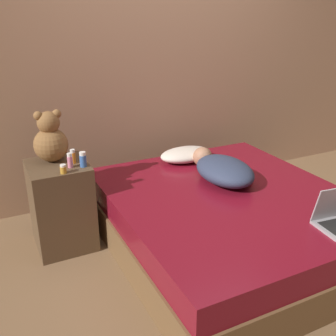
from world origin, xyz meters
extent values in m
plane|color=brown|center=(0.00, 0.00, 0.00)|extent=(12.00, 12.00, 0.00)
cube|color=tan|center=(0.00, 1.19, 1.30)|extent=(8.00, 0.06, 2.60)
cube|color=brown|center=(0.00, 0.00, 0.12)|extent=(1.61, 1.83, 0.24)
cube|color=maroon|center=(0.00, 0.00, 0.33)|extent=(1.58, 1.79, 0.18)
cube|color=brown|center=(-1.07, 0.56, 0.32)|extent=(0.40, 0.43, 0.64)
ellipsoid|color=beige|center=(0.03, 0.71, 0.48)|extent=(0.46, 0.28, 0.11)
ellipsoid|color=#2D3851|center=(0.08, 0.20, 0.51)|extent=(0.40, 0.56, 0.18)
sphere|color=#A87556|center=(0.10, 0.54, 0.50)|extent=(0.16, 0.16, 0.16)
cylinder|color=#A87556|center=(0.25, 0.22, 0.45)|extent=(0.07, 0.25, 0.06)
cube|color=#9E9EA3|center=(0.34, -0.59, 0.55)|extent=(0.29, 0.09, 0.22)
cube|color=black|center=(0.34, -0.59, 0.55)|extent=(0.26, 0.07, 0.19)
sphere|color=brown|center=(-1.08, 0.64, 0.76)|extent=(0.24, 0.24, 0.24)
sphere|color=brown|center=(-1.08, 0.64, 0.91)|extent=(0.15, 0.15, 0.15)
sphere|color=brown|center=(-1.14, 0.64, 0.97)|extent=(0.06, 0.06, 0.06)
sphere|color=brown|center=(-1.02, 0.64, 0.97)|extent=(0.06, 0.06, 0.06)
cylinder|color=#3866B2|center=(-0.91, 0.43, 0.68)|extent=(0.05, 0.05, 0.08)
cylinder|color=white|center=(-0.91, 0.43, 0.73)|extent=(0.04, 0.04, 0.02)
cylinder|color=gold|center=(-1.06, 0.38, 0.66)|extent=(0.04, 0.04, 0.05)
cylinder|color=white|center=(-1.06, 0.38, 0.69)|extent=(0.04, 0.04, 0.01)
cylinder|color=orange|center=(-0.96, 0.53, 0.68)|extent=(0.04, 0.04, 0.08)
cylinder|color=white|center=(-0.96, 0.53, 0.73)|extent=(0.03, 0.03, 0.02)
cylinder|color=pink|center=(-0.99, 0.46, 0.68)|extent=(0.04, 0.04, 0.08)
cylinder|color=white|center=(-0.99, 0.46, 0.73)|extent=(0.03, 0.03, 0.02)
camera|label=1|loc=(-1.49, -2.04, 1.63)|focal=42.00mm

